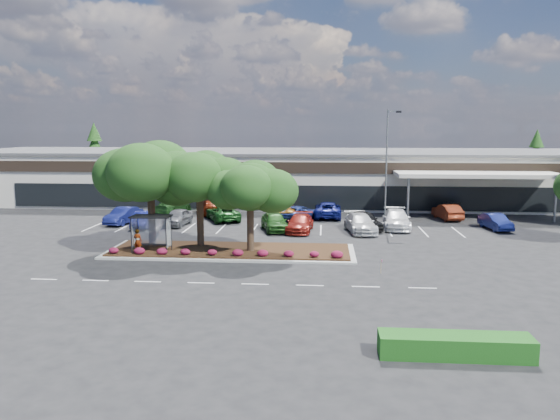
# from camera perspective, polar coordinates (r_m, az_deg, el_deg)

# --- Properties ---
(ground) EXTENTS (160.00, 160.00, 0.00)m
(ground) POSITION_cam_1_polar(r_m,az_deg,el_deg) (36.01, -3.09, -5.94)
(ground) COLOR black
(ground) RESTS_ON ground
(retail_store) EXTENTS (80.40, 25.20, 6.25)m
(retail_store) POSITION_cam_1_polar(r_m,az_deg,el_deg) (68.86, 0.74, 3.67)
(retail_store) COLOR beige
(retail_store) RESTS_ON ground
(landscape_island) EXTENTS (18.00, 6.00, 0.26)m
(landscape_island) POSITION_cam_1_polar(r_m,az_deg,el_deg) (40.12, -5.16, -4.27)
(landscape_island) COLOR #A6A6A1
(landscape_island) RESTS_ON ground
(lane_markings) EXTENTS (33.12, 20.06, 0.01)m
(lane_markings) POSITION_cam_1_polar(r_m,az_deg,el_deg) (46.12, -1.52, -2.71)
(lane_markings) COLOR silver
(lane_markings) RESTS_ON ground
(shrub_row) EXTENTS (17.00, 0.80, 0.50)m
(shrub_row) POSITION_cam_1_polar(r_m,az_deg,el_deg) (38.02, -5.71, -4.40)
(shrub_row) COLOR maroon
(shrub_row) RESTS_ON landscape_island
(bus_shelter) EXTENTS (2.75, 1.55, 2.59)m
(bus_shelter) POSITION_cam_1_polar(r_m,az_deg,el_deg) (40.01, -13.25, -1.32)
(bus_shelter) COLOR black
(bus_shelter) RESTS_ON landscape_island
(island_tree_west) EXTENTS (7.20, 7.20, 7.89)m
(island_tree_west) POSITION_cam_1_polar(r_m,az_deg,el_deg) (41.35, -13.34, 1.65)
(island_tree_west) COLOR #113310
(island_tree_west) RESTS_ON landscape_island
(island_tree_mid) EXTENTS (6.60, 6.60, 7.32)m
(island_tree_mid) POSITION_cam_1_polar(r_m,az_deg,el_deg) (41.12, -8.38, 1.36)
(island_tree_mid) COLOR #113310
(island_tree_mid) RESTS_ON landscape_island
(island_tree_east) EXTENTS (5.80, 5.80, 6.50)m
(island_tree_east) POSITION_cam_1_polar(r_m,az_deg,el_deg) (38.99, -3.13, 0.44)
(island_tree_east) COLOR #113310
(island_tree_east) RESTS_ON landscape_island
(hedge_south_east) EXTENTS (6.00, 1.30, 0.90)m
(hedge_south_east) POSITION_cam_1_polar(r_m,az_deg,el_deg) (23.31, 17.83, -13.38)
(hedge_south_east) COLOR #11490F
(hedge_south_east) RESTS_ON ground
(conifer_north_west) EXTENTS (4.40, 4.40, 10.00)m
(conifer_north_west) POSITION_cam_1_polar(r_m,az_deg,el_deg) (87.81, -18.75, 5.47)
(conifer_north_west) COLOR #113310
(conifer_north_west) RESTS_ON ground
(conifer_north_east) EXTENTS (3.96, 3.96, 9.00)m
(conifer_north_east) POSITION_cam_1_polar(r_m,az_deg,el_deg) (83.94, 25.13, 4.66)
(conifer_north_east) COLOR #113310
(conifer_north_east) RESTS_ON ground
(person_waiting) EXTENTS (0.69, 0.52, 1.72)m
(person_waiting) POSITION_cam_1_polar(r_m,az_deg,el_deg) (39.82, -14.65, -3.15)
(person_waiting) COLOR #594C47
(person_waiting) RESTS_ON landscape_island
(light_pole) EXTENTS (1.41, 0.76, 10.67)m
(light_pole) POSITION_cam_1_polar(r_m,az_deg,el_deg) (50.38, 11.13, 3.54)
(light_pole) COLOR #A6A6A1
(light_pole) RESTS_ON ground
(survey_stake) EXTENTS (0.08, 0.14, 0.92)m
(survey_stake) POSITION_cam_1_polar(r_m,az_deg,el_deg) (34.77, 10.55, -5.59)
(survey_stake) COLOR tan
(survey_stake) RESTS_ON ground
(car_0) EXTENTS (2.51, 4.94, 1.55)m
(car_0) POSITION_cam_1_polar(r_m,az_deg,el_deg) (53.95, -16.05, -0.56)
(car_0) COLOR navy
(car_0) RESTS_ON ground
(car_1) EXTENTS (2.02, 4.46, 1.42)m
(car_1) POSITION_cam_1_polar(r_m,az_deg,el_deg) (51.72, -14.15, -0.94)
(car_1) COLOR navy
(car_1) RESTS_ON ground
(car_2) EXTENTS (2.18, 4.65, 1.54)m
(car_2) POSITION_cam_1_polar(r_m,az_deg,el_deg) (51.79, -10.64, -0.75)
(car_2) COLOR slate
(car_2) RESTS_ON ground
(car_3) EXTENTS (3.19, 5.22, 1.66)m
(car_3) POSITION_cam_1_polar(r_m,az_deg,el_deg) (48.22, -0.57, -1.21)
(car_3) COLOR #205219
(car_3) RESTS_ON ground
(car_4) EXTENTS (2.47, 5.29, 1.49)m
(car_4) POSITION_cam_1_polar(r_m,az_deg,el_deg) (47.86, 2.10, -1.39)
(car_4) COLOR maroon
(car_4) RESTS_ON ground
(car_5) EXTENTS (3.00, 5.72, 1.58)m
(car_5) POSITION_cam_1_polar(r_m,az_deg,el_deg) (48.10, 8.39, -1.38)
(car_5) COLOR silver
(car_5) RESTS_ON ground
(car_6) EXTENTS (3.40, 5.24, 1.66)m
(car_6) POSITION_cam_1_polar(r_m,az_deg,el_deg) (49.37, 8.83, -1.09)
(car_6) COLOR black
(car_6) RESTS_ON ground
(car_7) EXTENTS (2.63, 5.83, 1.66)m
(car_7) POSITION_cam_1_polar(r_m,az_deg,el_deg) (50.53, 12.07, -0.96)
(car_7) COLOR white
(car_7) RESTS_ON ground
(car_8) EXTENTS (2.19, 4.44, 1.40)m
(car_8) POSITION_cam_1_polar(r_m,az_deg,el_deg) (52.55, 21.60, -1.15)
(car_8) COLOR navy
(car_8) RESTS_ON ground
(car_9) EXTENTS (3.38, 5.34, 1.44)m
(car_9) POSITION_cam_1_polar(r_m,az_deg,el_deg) (59.44, -11.10, 0.37)
(car_9) COLOR #1E481A
(car_9) RESTS_ON ground
(car_10) EXTENTS (4.03, 5.79, 1.56)m
(car_10) POSITION_cam_1_polar(r_m,az_deg,el_deg) (57.80, -7.23, 0.29)
(car_10) COLOR #6B1B07
(car_10) RESTS_ON ground
(car_11) EXTENTS (4.55, 6.01, 1.52)m
(car_11) POSITION_cam_1_polar(r_m,az_deg,el_deg) (53.89, -6.01, -0.31)
(car_11) COLOR #134215
(car_11) RESTS_ON ground
(car_12) EXTENTS (4.55, 5.97, 1.51)m
(car_12) POSITION_cam_1_polar(r_m,az_deg,el_deg) (53.40, 1.95, -0.35)
(car_12) COLOR navy
(car_12) RESTS_ON ground
(car_13) EXTENTS (3.19, 6.30, 1.71)m
(car_13) POSITION_cam_1_polar(r_m,az_deg,el_deg) (54.43, 0.22, -0.07)
(car_13) COLOR brown
(car_13) RESTS_ON ground
(car_14) EXTENTS (2.69, 5.75, 1.59)m
(car_14) POSITION_cam_1_polar(r_m,az_deg,el_deg) (55.66, 5.01, 0.03)
(car_14) COLOR navy
(car_14) RESTS_ON ground
(car_16) EXTENTS (2.58, 4.86, 1.52)m
(car_16) POSITION_cam_1_polar(r_m,az_deg,el_deg) (58.77, 17.55, 0.08)
(car_16) COLOR black
(car_16) RESTS_ON ground
(car_17) EXTENTS (2.37, 4.88, 1.54)m
(car_17) POSITION_cam_1_polar(r_m,az_deg,el_deg) (56.76, 17.09, -0.18)
(car_17) COLOR maroon
(car_17) RESTS_ON ground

